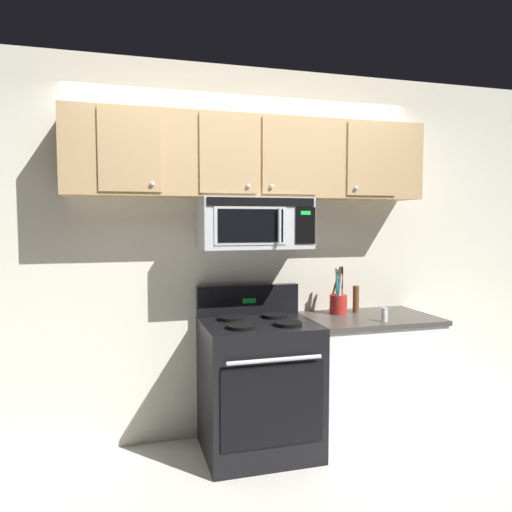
# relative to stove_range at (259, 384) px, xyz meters

# --- Properties ---
(ground_plane) EXTENTS (8.00, 8.00, 0.00)m
(ground_plane) POSITION_rel_stove_range_xyz_m (0.00, -0.42, -0.47)
(ground_plane) COLOR beige
(back_wall) EXTENTS (5.20, 0.10, 2.70)m
(back_wall) POSITION_rel_stove_range_xyz_m (0.00, 0.37, 0.88)
(back_wall) COLOR silver
(back_wall) RESTS_ON ground_plane
(stove_range) EXTENTS (0.76, 0.69, 1.12)m
(stove_range) POSITION_rel_stove_range_xyz_m (0.00, 0.00, 0.00)
(stove_range) COLOR black
(stove_range) RESTS_ON ground_plane
(over_range_microwave) EXTENTS (0.76, 0.43, 0.35)m
(over_range_microwave) POSITION_rel_stove_range_xyz_m (-0.00, 0.12, 1.11)
(over_range_microwave) COLOR #B7BABF
(upper_cabinets) EXTENTS (2.50, 0.36, 0.55)m
(upper_cabinets) POSITION_rel_stove_range_xyz_m (-0.00, 0.15, 1.56)
(upper_cabinets) COLOR tan
(counter_segment) EXTENTS (0.93, 0.65, 0.90)m
(counter_segment) POSITION_rel_stove_range_xyz_m (0.84, 0.01, -0.02)
(counter_segment) COLOR silver
(counter_segment) RESTS_ON ground_plane
(utensil_crock_red) EXTENTS (0.13, 0.13, 0.36)m
(utensil_crock_red) POSITION_rel_stove_range_xyz_m (0.66, 0.13, 0.53)
(utensil_crock_red) COLOR red
(utensil_crock_red) RESTS_ON counter_segment
(salt_shaker) EXTENTS (0.04, 0.04, 0.09)m
(salt_shaker) POSITION_rel_stove_range_xyz_m (0.84, -0.21, 0.48)
(salt_shaker) COLOR white
(salt_shaker) RESTS_ON counter_segment
(pepper_mill) EXTENTS (0.05, 0.05, 0.20)m
(pepper_mill) POSITION_rel_stove_range_xyz_m (0.81, 0.15, 0.53)
(pepper_mill) COLOR brown
(pepper_mill) RESTS_ON counter_segment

